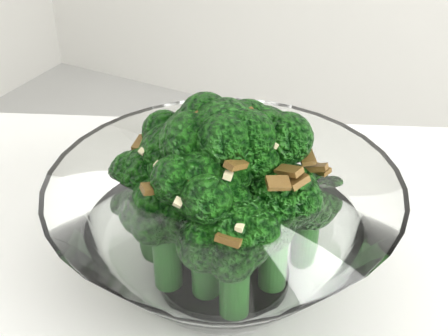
% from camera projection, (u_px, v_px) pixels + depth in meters
% --- Properties ---
extents(broccoli_dish, '(0.24, 0.24, 0.15)m').
position_uv_depth(broccoli_dish, '(221.00, 217.00, 0.44)').
color(broccoli_dish, white).
rests_on(broccoli_dish, table).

